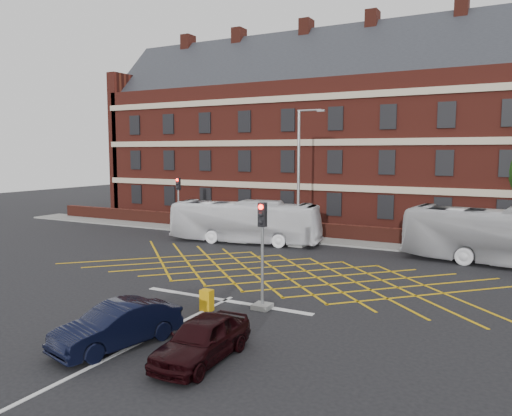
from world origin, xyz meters
The scene contains 15 objects.
ground centered at (0.00, 0.00, 0.00)m, with size 120.00×120.00×0.00m, color black.
victorian_building centered at (0.25, 22.00, 7.84)m, with size 51.00×12.17×20.40m.
boundary_wall centered at (0.00, 13.00, 0.55)m, with size 56.00×0.50×1.10m, color #4C1C14.
far_pavement centered at (0.00, 12.00, 0.06)m, with size 60.00×3.00×0.12m, color slate.
box_junction_hatching centered at (0.00, 2.00, 0.01)m, with size 11.50×0.12×0.02m, color #CC990C.
stop_line centered at (0.00, -3.50, 0.01)m, with size 8.00×0.30×0.02m, color silver.
centre_line centered at (0.00, -10.00, 0.01)m, with size 0.15×14.00×0.02m, color silver.
bus_left centered at (-5.94, 8.76, 1.46)m, with size 2.46×10.49×2.92m, color white.
car_navy centered at (-0.42, -9.41, 0.70)m, with size 1.48×4.26×1.40m, color black.
car_maroon centered at (2.60, -9.02, 0.67)m, with size 1.58×3.92×1.34m, color black.
traffic_light_near centered at (1.91, -3.76, 1.76)m, with size 0.70×0.70×4.27m.
traffic_light_far centered at (-12.64, 10.15, 1.76)m, with size 0.70×0.70×4.27m.
street_lamp centered at (-2.09, 9.24, 3.09)m, with size 2.25×1.00×8.97m.
direction_signs centered at (-13.63, 11.89, 1.38)m, with size 1.10×0.16×2.20m.
utility_cabinet centered at (0.08, -5.00, 0.42)m, with size 0.47×0.37×0.85m, color #CF940C.
Camera 1 is at (10.82, -20.97, 6.24)m, focal length 35.00 mm.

